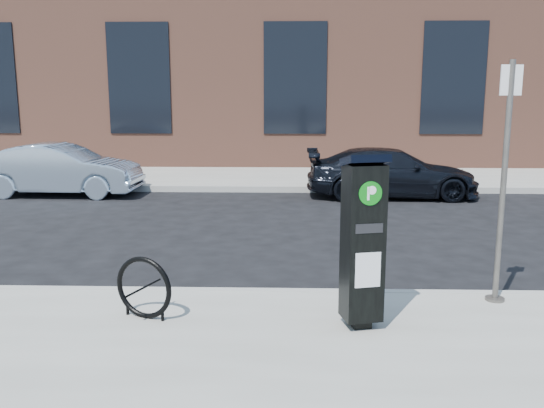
{
  "coord_description": "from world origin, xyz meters",
  "views": [
    {
      "loc": [
        -0.18,
        -6.73,
        2.5
      ],
      "look_at": [
        -0.39,
        0.5,
        1.12
      ],
      "focal_mm": 38.0,
      "sensor_mm": 36.0,
      "label": 1
    }
  ],
  "objects_px": {
    "car_silver": "(61,170)",
    "parking_kiosk": "(363,240)",
    "bike_rack": "(144,288)",
    "car_dark": "(392,173)",
    "sign_pole": "(503,185)"
  },
  "relations": [
    {
      "from": "bike_rack",
      "to": "car_silver",
      "type": "relative_size",
      "value": 0.17
    },
    {
      "from": "bike_rack",
      "to": "car_dark",
      "type": "bearing_deg",
      "value": 85.36
    },
    {
      "from": "car_silver",
      "to": "parking_kiosk",
      "type": "bearing_deg",
      "value": -141.33
    },
    {
      "from": "parking_kiosk",
      "to": "car_dark",
      "type": "height_order",
      "value": "parking_kiosk"
    },
    {
      "from": "car_silver",
      "to": "bike_rack",
      "type": "bearing_deg",
      "value": -151.91
    },
    {
      "from": "bike_rack",
      "to": "car_silver",
      "type": "xyz_separation_m",
      "value": [
        -4.18,
        8.35,
        0.17
      ]
    },
    {
      "from": "sign_pole",
      "to": "car_silver",
      "type": "relative_size",
      "value": 0.69
    },
    {
      "from": "bike_rack",
      "to": "car_dark",
      "type": "distance_m",
      "value": 9.29
    },
    {
      "from": "bike_rack",
      "to": "car_dark",
      "type": "xyz_separation_m",
      "value": [
        4.06,
        8.35,
        0.12
      ]
    },
    {
      "from": "sign_pole",
      "to": "bike_rack",
      "type": "xyz_separation_m",
      "value": [
        -3.93,
        -0.65,
        -1.02
      ]
    },
    {
      "from": "parking_kiosk",
      "to": "bike_rack",
      "type": "xyz_separation_m",
      "value": [
        -2.28,
        0.16,
        -0.59
      ]
    },
    {
      "from": "parking_kiosk",
      "to": "bike_rack",
      "type": "relative_size",
      "value": 2.62
    },
    {
      "from": "sign_pole",
      "to": "parking_kiosk",
      "type": "bearing_deg",
      "value": -158.3
    },
    {
      "from": "parking_kiosk",
      "to": "car_silver",
      "type": "distance_m",
      "value": 10.69
    },
    {
      "from": "bike_rack",
      "to": "car_silver",
      "type": "distance_m",
      "value": 9.34
    }
  ]
}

